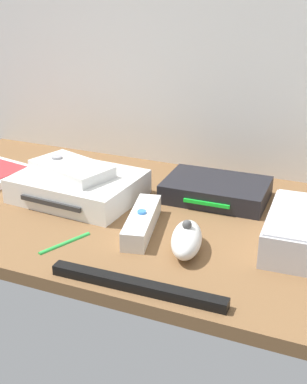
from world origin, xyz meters
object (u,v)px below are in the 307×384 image
(remote_classic_pad, at_px, (72,169))
(game_console, at_px, (78,186))
(stylus_pen, at_px, (65,242))
(sensor_bar, at_px, (137,286))
(network_router, at_px, (216,190))
(remote_nunchuk, at_px, (187,239))
(remote_wand, at_px, (142,222))

(remote_classic_pad, bearing_deg, game_console, 19.89)
(game_console, height_order, stylus_pen, game_console)
(game_console, xyz_separation_m, sensor_bar, (0.22, -0.23, -0.01))
(network_router, height_order, remote_nunchuk, remote_nunchuk)
(game_console, bearing_deg, remote_wand, -20.87)
(remote_wand, relative_size, sensor_bar, 0.63)
(game_console, xyz_separation_m, stylus_pen, (0.07, -0.16, -0.02))
(sensor_bar, relative_size, stylus_pen, 2.67)
(remote_nunchuk, xyz_separation_m, sensor_bar, (-0.02, -0.12, -0.01))
(game_console, distance_m, network_router, 0.25)
(game_console, bearing_deg, sensor_bar, -42.19)
(sensor_bar, bearing_deg, stylus_pen, 154.23)
(network_router, distance_m, remote_wand, 0.18)
(game_console, distance_m, remote_classic_pad, 0.03)
(game_console, bearing_deg, remote_classic_pad, -174.32)
(game_console, relative_size, sensor_bar, 0.92)
(remote_classic_pad, distance_m, sensor_bar, 0.33)
(sensor_bar, xyz_separation_m, stylus_pen, (-0.15, 0.07, -0.00))
(stylus_pen, bearing_deg, game_console, 113.38)
(remote_wand, bearing_deg, remote_nunchuk, -35.11)
(remote_classic_pad, xyz_separation_m, stylus_pen, (0.08, -0.16, -0.05))
(game_console, height_order, sensor_bar, game_console)
(remote_nunchuk, height_order, stylus_pen, remote_nunchuk)
(remote_wand, distance_m, remote_classic_pad, 0.19)
(game_console, xyz_separation_m, remote_nunchuk, (0.24, -0.11, -0.00))
(remote_nunchuk, relative_size, sensor_bar, 0.45)
(remote_wand, relative_size, remote_classic_pad, 0.94)
(game_console, bearing_deg, remote_nunchuk, -20.05)
(remote_wand, relative_size, stylus_pen, 1.69)
(remote_nunchuk, relative_size, remote_classic_pad, 0.67)
(game_console, distance_m, sensor_bar, 0.31)
(remote_nunchuk, xyz_separation_m, stylus_pen, (-0.18, -0.05, -0.02))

